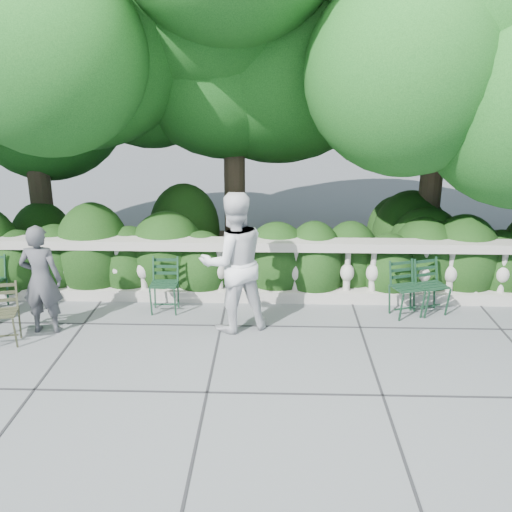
{
  "coord_description": "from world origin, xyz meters",
  "views": [
    {
      "loc": [
        0.24,
        -6.69,
        3.5
      ],
      "look_at": [
        0.0,
        1.0,
        1.0
      ],
      "focal_mm": 40.0,
      "sensor_mm": 36.0,
      "label": 1
    }
  ],
  "objects_px": {
    "chair_e": "(410,319)",
    "chair_weathered": "(3,349)",
    "person_woman_grey": "(41,280)",
    "person_casual_man": "(234,262)",
    "chair_c": "(164,315)",
    "chair_d": "(435,317)"
  },
  "relations": [
    {
      "from": "chair_e",
      "to": "chair_weathered",
      "type": "bearing_deg",
      "value": 172.35
    },
    {
      "from": "person_woman_grey",
      "to": "person_casual_man",
      "type": "distance_m",
      "value": 2.66
    },
    {
      "from": "chair_c",
      "to": "person_casual_man",
      "type": "xyz_separation_m",
      "value": [
        1.09,
        -0.39,
        0.99
      ]
    },
    {
      "from": "chair_d",
      "to": "person_woman_grey",
      "type": "distance_m",
      "value": 5.71
    },
    {
      "from": "chair_d",
      "to": "person_casual_man",
      "type": "bearing_deg",
      "value": 169.12
    },
    {
      "from": "chair_d",
      "to": "person_woman_grey",
      "type": "bearing_deg",
      "value": 167.04
    },
    {
      "from": "chair_c",
      "to": "person_woman_grey",
      "type": "height_order",
      "value": "person_woman_grey"
    },
    {
      "from": "chair_c",
      "to": "chair_d",
      "type": "relative_size",
      "value": 1.0
    },
    {
      "from": "chair_weathered",
      "to": "person_woman_grey",
      "type": "bearing_deg",
      "value": 42.01
    },
    {
      "from": "person_casual_man",
      "to": "person_woman_grey",
      "type": "bearing_deg",
      "value": -16.83
    },
    {
      "from": "chair_d",
      "to": "person_casual_man",
      "type": "relative_size",
      "value": 0.43
    },
    {
      "from": "chair_c",
      "to": "chair_weathered",
      "type": "height_order",
      "value": "same"
    },
    {
      "from": "chair_d",
      "to": "person_woman_grey",
      "type": "height_order",
      "value": "person_woman_grey"
    },
    {
      "from": "chair_d",
      "to": "chair_c",
      "type": "bearing_deg",
      "value": 161.34
    },
    {
      "from": "chair_weathered",
      "to": "person_casual_man",
      "type": "distance_m",
      "value": 3.26
    },
    {
      "from": "chair_d",
      "to": "chair_e",
      "type": "relative_size",
      "value": 1.0
    },
    {
      "from": "chair_d",
      "to": "person_casual_man",
      "type": "distance_m",
      "value": 3.17
    },
    {
      "from": "chair_e",
      "to": "person_casual_man",
      "type": "xyz_separation_m",
      "value": [
        -2.58,
        -0.36,
        0.99
      ]
    },
    {
      "from": "chair_c",
      "to": "chair_e",
      "type": "xyz_separation_m",
      "value": [
        3.67,
        -0.03,
        0.0
      ]
    },
    {
      "from": "chair_c",
      "to": "person_woman_grey",
      "type": "relative_size",
      "value": 0.54
    },
    {
      "from": "chair_e",
      "to": "chair_d",
      "type": "bearing_deg",
      "value": -4.34
    },
    {
      "from": "person_woman_grey",
      "to": "person_casual_man",
      "type": "xyz_separation_m",
      "value": [
        2.64,
        0.2,
        0.21
      ]
    }
  ]
}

